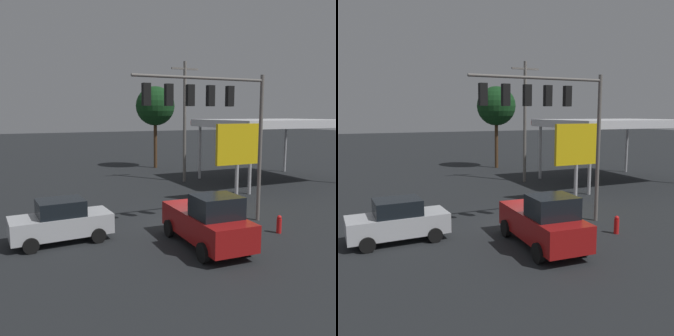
{
  "view_description": "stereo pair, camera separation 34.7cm",
  "coord_description": "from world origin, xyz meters",
  "views": [
    {
      "loc": [
        8.56,
        16.64,
        5.71
      ],
      "look_at": [
        0.0,
        -2.0,
        2.73
      ],
      "focal_mm": 40.0,
      "sensor_mm": 36.0,
      "label": 1
    },
    {
      "loc": [
        8.24,
        16.78,
        5.71
      ],
      "look_at": [
        0.0,
        -2.0,
        2.73
      ],
      "focal_mm": 40.0,
      "sensor_mm": 36.0,
      "label": 2
    }
  ],
  "objects": [
    {
      "name": "sedan_far",
      "position": [
        6.15,
        -0.08,
        0.95
      ],
      "size": [
        4.48,
        2.22,
        1.93
      ],
      "rotation": [
        0.0,
        0.0,
        0.05
      ],
      "color": "silver",
      "rests_on": "ground"
    },
    {
      "name": "pickup_parked",
      "position": [
        0.52,
        3.19,
        1.11
      ],
      "size": [
        2.41,
        5.27,
        2.4
      ],
      "rotation": [
        0.0,
        0.0,
        1.53
      ],
      "color": "maroon",
      "rests_on": "ground"
    },
    {
      "name": "price_sign",
      "position": [
        -5.59,
        -3.4,
        3.61
      ],
      "size": [
        3.17,
        0.27,
        5.08
      ],
      "color": "#B7B7BC",
      "rests_on": "ground"
    },
    {
      "name": "fire_hydrant",
      "position": [
        -3.58,
        3.04,
        0.44
      ],
      "size": [
        0.24,
        0.24,
        0.88
      ],
      "color": "red",
      "rests_on": "ground"
    },
    {
      "name": "ground_plane",
      "position": [
        0.0,
        0.0,
        0.0
      ],
      "size": [
        200.0,
        200.0,
        0.0
      ],
      "primitive_type": "plane",
      "color": "black"
    },
    {
      "name": "gas_station_canopy",
      "position": [
        -12.54,
        -8.44,
        4.88
      ],
      "size": [
        10.89,
        8.46,
        5.23
      ],
      "color": "silver",
      "rests_on": "ground"
    },
    {
      "name": "utility_pole",
      "position": [
        -5.73,
        -11.17,
        5.25
      ],
      "size": [
        2.4,
        0.26,
        9.93
      ],
      "color": "slate",
      "rests_on": "ground"
    },
    {
      "name": "street_tree",
      "position": [
        -6.71,
        -19.82,
        6.48
      ],
      "size": [
        4.07,
        4.07,
        8.55
      ],
      "color": "#4C331E",
      "rests_on": "ground"
    },
    {
      "name": "traffic_signal_assembly",
      "position": [
        -1.1,
        0.78,
        5.91
      ],
      "size": [
        7.21,
        0.43,
        7.68
      ],
      "color": "slate",
      "rests_on": "ground"
    }
  ]
}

